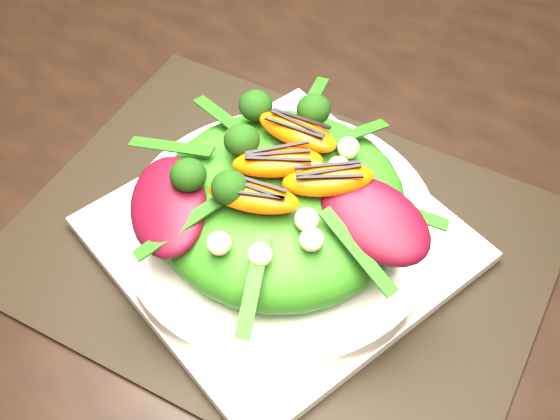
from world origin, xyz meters
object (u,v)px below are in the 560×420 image
Objects in this scene: lettuce_mound at (280,204)px; orange_segment at (281,136)px; plate_base at (280,239)px; salad_bowl at (280,228)px; placemat at (280,244)px; dining_table at (269,124)px.

orange_segment is (-0.02, 0.03, 0.04)m from lettuce_mound.
lettuce_mound is at bearing -56.17° from orange_segment.
plate_base is 1.00× the size of salad_bowl.
lettuce_mound reaches higher than plate_base.
plate_base is at bearing 63.43° from placemat.
lettuce_mound is at bearing 116.57° from plate_base.
salad_bowl is 0.03m from lettuce_mound.
dining_table reaches higher than salad_bowl.
salad_bowl is (0.00, 0.00, 0.02)m from placemat.
lettuce_mound is (-0.00, 0.00, 0.05)m from plate_base.
orange_segment is (0.09, -0.10, 0.12)m from dining_table.
dining_table reaches higher than lettuce_mound.
plate_base is at bearing -63.43° from salad_bowl.
orange_segment reaches higher than lettuce_mound.
plate_base reaches higher than placemat.
salad_bowl is at bearing -56.17° from orange_segment.
dining_table is 0.17m from plate_base.
dining_table is 7.67× the size of lettuce_mound.
dining_table reaches higher than plate_base.
placemat is (0.11, -0.13, 0.02)m from dining_table.
lettuce_mound is (0.00, 0.00, 0.03)m from salad_bowl.
plate_base is 0.05m from lettuce_mound.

